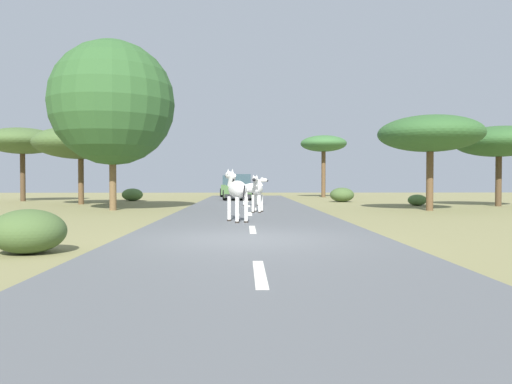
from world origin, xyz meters
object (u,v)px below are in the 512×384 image
Objects in this scene: zebra_0 at (257,190)px; rock_1 at (36,228)px; tree_0 at (81,143)px; tree_5 at (112,103)px; car_0 at (233,187)px; bush_3 at (28,231)px; tree_1 at (430,134)px; bush_0 at (417,200)px; zebra_2 at (236,190)px; bush_2 at (132,195)px; tree_3 at (324,144)px; zebra_1 at (253,188)px; car_1 at (239,188)px; tree_4 at (499,142)px; bush_1 at (342,195)px; tree_2 at (22,141)px.

zebra_0 reaches higher than rock_1.
tree_5 is (3.35, -5.72, 1.35)m from tree_0.
car_0 is at bearing 74.67° from tree_5.
tree_5 is at bearing 98.79° from bush_3.
rock_1 is at bearing -75.33° from tree_0.
tree_1 reaches higher than bush_0.
zebra_2 is 5.78m from rock_1.
bush_2 is (-15.76, 11.02, -3.00)m from tree_1.
tree_0 reaches higher than car_0.
zebra_0 is at bearing -106.72° from tree_3.
bush_2 is at bearing -153.66° from tree_3.
rock_1 is (-5.04, -2.68, -0.90)m from zebra_2.
zebra_2 is at bearing -105.47° from tree_3.
car_0 is 0.57× the size of tree_5.
bush_3 is (2.03, -13.11, -4.42)m from tree_5.
zebra_0 is at bearing -25.30° from zebra_1.
zebra_2 is 25.35m from tree_3.
zebra_0 is 20.92m from tree_3.
car_1 is (-0.14, 18.20, -0.19)m from zebra_2.
zebra_0 is 14.09m from tree_4.
zebra_0 reaches higher than bush_1.
zebra_1 is at bearing -25.85° from tree_2.
rock_1 is (-1.38, 3.55, -0.27)m from bush_3.
car_1 is at bearing 141.73° from bush_0.
bush_3 is at bearing -108.80° from tree_3.
zebra_0 is 0.21× the size of tree_5.
bush_0 is (9.65, -7.62, -0.55)m from car_1.
bush_2 is at bearing 171.61° from bush_1.
bush_0 is (9.52, 10.58, -0.74)m from zebra_2.
bush_3 is (-17.20, -16.11, -2.97)m from tree_4.
tree_0 is 6.94m from tree_2.
tree_4 reaches higher than car_1.
bush_3 is at bearing -81.38° from bush_2.
rock_1 is (-13.56, -8.98, -3.28)m from tree_1.
car_1 reaches higher than bush_1.
bush_2 is (-13.65, 2.01, -0.04)m from bush_1.
tree_3 is 5.05× the size of bush_0.
tree_5 is 15.39m from bush_1.
tree_5 is at bearing 65.03° from car_1.
tree_0 is 19.59m from tree_3.
rock_1 is (4.00, -15.28, -3.34)m from tree_0.
tree_5 is at bearing -49.64° from tree_2.
bush_0 is 0.72× the size of bush_2.
tree_2 reaches higher than car_1.
tree_0 is 15.98m from bush_1.
bush_1 is at bearing 107.72° from zebra_1.
zebra_0 is 0.33× the size of tree_2.
bush_1 is (-2.11, 9.01, -2.96)m from tree_1.
tree_1 is 0.91× the size of tree_3.
tree_5 is 7.63× the size of bush_0.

